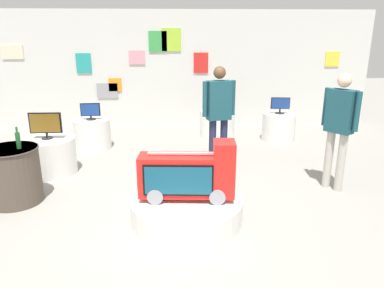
# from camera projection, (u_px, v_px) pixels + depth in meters

# --- Properties ---
(ground_plane) EXTENTS (30.00, 30.00, 0.00)m
(ground_plane) POSITION_uv_depth(u_px,v_px,m) (168.00, 215.00, 4.68)
(ground_plane) COLOR gray
(back_wall_display) EXTENTS (10.33, 0.13, 2.88)m
(back_wall_display) POSITION_uv_depth(u_px,v_px,m) (170.00, 69.00, 9.10)
(back_wall_display) COLOR silver
(back_wall_display) RESTS_ON ground
(main_display_pedestal) EXTENTS (1.42, 1.42, 0.29)m
(main_display_pedestal) POSITION_uv_depth(u_px,v_px,m) (187.00, 209.00, 4.55)
(main_display_pedestal) COLOR silver
(main_display_pedestal) RESTS_ON ground
(novelty_firetruck_tv) EXTENTS (1.20, 0.44, 0.75)m
(novelty_firetruck_tv) POSITION_uv_depth(u_px,v_px,m) (188.00, 176.00, 4.40)
(novelty_firetruck_tv) COLOR gray
(novelty_firetruck_tv) RESTS_ON main_display_pedestal
(display_pedestal_left_rear) EXTENTS (0.75, 0.75, 0.61)m
(display_pedestal_left_rear) POSITION_uv_depth(u_px,v_px,m) (92.00, 134.00, 7.38)
(display_pedestal_left_rear) COLOR silver
(display_pedestal_left_rear) RESTS_ON ground
(tv_on_left_rear) EXTENTS (0.39, 0.19, 0.34)m
(tv_on_left_rear) POSITION_uv_depth(u_px,v_px,m) (90.00, 111.00, 7.23)
(tv_on_left_rear) COLOR black
(tv_on_left_rear) RESTS_ON display_pedestal_left_rear
(display_pedestal_center_rear) EXTENTS (0.81, 0.81, 0.61)m
(display_pedestal_center_rear) POSITION_uv_depth(u_px,v_px,m) (217.00, 124.00, 8.24)
(display_pedestal_center_rear) COLOR silver
(display_pedestal_center_rear) RESTS_ON ground
(tv_on_center_rear) EXTENTS (0.46, 0.21, 0.41)m
(tv_on_center_rear) POSITION_uv_depth(u_px,v_px,m) (218.00, 101.00, 8.08)
(tv_on_center_rear) COLOR black
(tv_on_center_rear) RESTS_ON display_pedestal_center_rear
(display_pedestal_right_rear) EXTENTS (0.88, 0.88, 0.61)m
(display_pedestal_right_rear) POSITION_uv_depth(u_px,v_px,m) (49.00, 156.00, 6.04)
(display_pedestal_right_rear) COLOR silver
(display_pedestal_right_rear) RESTS_ON ground
(tv_on_right_rear) EXTENTS (0.52, 0.18, 0.44)m
(tv_on_right_rear) POSITION_uv_depth(u_px,v_px,m) (45.00, 124.00, 5.87)
(tv_on_right_rear) COLOR black
(tv_on_right_rear) RESTS_ON display_pedestal_right_rear
(display_pedestal_far_right) EXTENTS (0.73, 0.73, 0.61)m
(display_pedestal_far_right) POSITION_uv_depth(u_px,v_px,m) (279.00, 127.00, 7.94)
(display_pedestal_far_right) COLOR silver
(display_pedestal_far_right) RESTS_ON ground
(tv_on_far_right) EXTENTS (0.41, 0.20, 0.36)m
(tv_on_far_right) POSITION_uv_depth(u_px,v_px,m) (280.00, 105.00, 7.79)
(tv_on_far_right) COLOR black
(tv_on_far_right) RESTS_ON display_pedestal_far_right
(side_table_round) EXTENTS (0.75, 0.75, 0.79)m
(side_table_round) POSITION_uv_depth(u_px,v_px,m) (13.00, 175.00, 4.96)
(side_table_round) COLOR #4C4238
(side_table_round) RESTS_ON ground
(bottle_on_side_table) EXTENTS (0.06, 0.06, 0.30)m
(bottle_on_side_table) POSITION_uv_depth(u_px,v_px,m) (18.00, 140.00, 4.80)
(bottle_on_side_table) COLOR #195926
(bottle_on_side_table) RESTS_ON side_table_round
(shopper_browsing_near_truck) EXTENTS (0.55, 0.29, 1.80)m
(shopper_browsing_near_truck) POSITION_uv_depth(u_px,v_px,m) (219.00, 112.00, 5.82)
(shopper_browsing_near_truck) COLOR #1E233F
(shopper_browsing_near_truck) RESTS_ON ground
(shopper_browsing_rear) EXTENTS (0.39, 0.46, 1.76)m
(shopper_browsing_rear) POSITION_uv_depth(u_px,v_px,m) (339.00, 123.00, 5.21)
(shopper_browsing_rear) COLOR #B2ADA3
(shopper_browsing_rear) RESTS_ON ground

